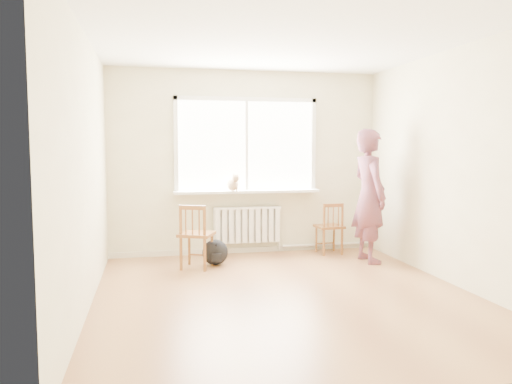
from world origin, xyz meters
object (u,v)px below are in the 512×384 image
person (369,196)px  chair_left (195,236)px  chair_right (330,228)px  backpack (215,252)px  cat (233,184)px

person → chair_left: bearing=85.1°
chair_left → chair_right: chair_left is taller
chair_left → backpack: 0.41m
cat → backpack: 1.08m
chair_left → cat: bearing=-108.1°
chair_right → backpack: 1.80m
person → cat: 1.93m
cat → chair_left: bearing=-143.1°
chair_left → person: 2.43m
chair_right → person: 0.85m
chair_right → backpack: chair_right is taller
person → cat: person is taller
chair_left → person: person is taller
backpack → chair_left: bearing=-149.9°
cat → backpack: size_ratio=1.14×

